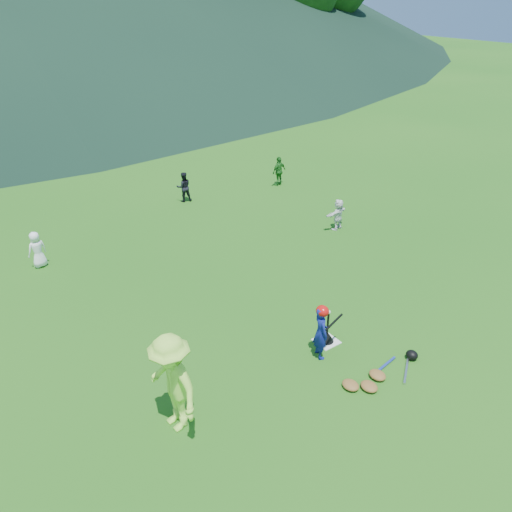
{
  "coord_description": "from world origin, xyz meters",
  "views": [
    {
      "loc": [
        -5.92,
        -5.82,
        6.46
      ],
      "look_at": [
        0.0,
        2.5,
        0.9
      ],
      "focal_mm": 35.0,
      "sensor_mm": 36.0,
      "label": 1
    }
  ],
  "objects_px": {
    "fielder_b": "(184,187)",
    "fielder_d": "(338,214)",
    "home_plate": "(326,341)",
    "fielder_a": "(37,250)",
    "adult_coach": "(172,384)",
    "fielder_c": "(279,171)",
    "batting_tee": "(327,337)",
    "equipment_pile": "(378,375)",
    "batter_child": "(321,332)"
  },
  "relations": [
    {
      "from": "fielder_c",
      "to": "fielder_b",
      "type": "bearing_deg",
      "value": -19.76
    },
    {
      "from": "adult_coach",
      "to": "batting_tee",
      "type": "bearing_deg",
      "value": 87.69
    },
    {
      "from": "fielder_d",
      "to": "batting_tee",
      "type": "xyz_separation_m",
      "value": [
        -3.94,
        -3.84,
        -0.34
      ]
    },
    {
      "from": "batter_child",
      "to": "fielder_c",
      "type": "relative_size",
      "value": 1.07
    },
    {
      "from": "home_plate",
      "to": "fielder_d",
      "type": "height_order",
      "value": "fielder_d"
    },
    {
      "from": "home_plate",
      "to": "fielder_a",
      "type": "xyz_separation_m",
      "value": [
        -3.94,
        6.67,
        0.48
      ]
    },
    {
      "from": "adult_coach",
      "to": "fielder_a",
      "type": "bearing_deg",
      "value": 178.05
    },
    {
      "from": "batter_child",
      "to": "fielder_d",
      "type": "bearing_deg",
      "value": -27.75
    },
    {
      "from": "home_plate",
      "to": "fielder_a",
      "type": "relative_size",
      "value": 0.46
    },
    {
      "from": "fielder_a",
      "to": "adult_coach",
      "type": "bearing_deg",
      "value": 81.44
    },
    {
      "from": "home_plate",
      "to": "fielder_c",
      "type": "height_order",
      "value": "fielder_c"
    },
    {
      "from": "home_plate",
      "to": "fielder_c",
      "type": "relative_size",
      "value": 0.42
    },
    {
      "from": "adult_coach",
      "to": "batting_tee",
      "type": "height_order",
      "value": "adult_coach"
    },
    {
      "from": "batter_child",
      "to": "fielder_c",
      "type": "distance_m",
      "value": 9.58
    },
    {
      "from": "adult_coach",
      "to": "home_plate",
      "type": "bearing_deg",
      "value": 87.69
    },
    {
      "from": "fielder_c",
      "to": "batting_tee",
      "type": "relative_size",
      "value": 1.58
    },
    {
      "from": "fielder_c",
      "to": "equipment_pile",
      "type": "xyz_separation_m",
      "value": [
        -4.75,
        -9.16,
        -0.47
      ]
    },
    {
      "from": "adult_coach",
      "to": "fielder_a",
      "type": "height_order",
      "value": "adult_coach"
    },
    {
      "from": "fielder_b",
      "to": "batter_child",
      "type": "bearing_deg",
      "value": 94.29
    },
    {
      "from": "batter_child",
      "to": "batting_tee",
      "type": "height_order",
      "value": "batter_child"
    },
    {
      "from": "fielder_a",
      "to": "fielder_d",
      "type": "xyz_separation_m",
      "value": [
        7.88,
        -2.83,
        -0.01
      ]
    },
    {
      "from": "adult_coach",
      "to": "fielder_d",
      "type": "xyz_separation_m",
      "value": [
        7.49,
        4.02,
        -0.43
      ]
    },
    {
      "from": "fielder_d",
      "to": "batting_tee",
      "type": "height_order",
      "value": "fielder_d"
    },
    {
      "from": "home_plate",
      "to": "fielder_d",
      "type": "distance_m",
      "value": 5.52
    },
    {
      "from": "fielder_b",
      "to": "batting_tee",
      "type": "distance_m",
      "value": 8.54
    },
    {
      "from": "home_plate",
      "to": "equipment_pile",
      "type": "distance_m",
      "value": 1.36
    },
    {
      "from": "fielder_b",
      "to": "fielder_d",
      "type": "xyz_separation_m",
      "value": [
        2.69,
        -4.6,
        -0.04
      ]
    },
    {
      "from": "fielder_c",
      "to": "batting_tee",
      "type": "bearing_deg",
      "value": 48.91
    },
    {
      "from": "batter_child",
      "to": "batting_tee",
      "type": "distance_m",
      "value": 0.65
    },
    {
      "from": "home_plate",
      "to": "fielder_d",
      "type": "relative_size",
      "value": 0.48
    },
    {
      "from": "home_plate",
      "to": "fielder_a",
      "type": "height_order",
      "value": "fielder_a"
    },
    {
      "from": "adult_coach",
      "to": "equipment_pile",
      "type": "relative_size",
      "value": 1.01
    },
    {
      "from": "fielder_a",
      "to": "fielder_c",
      "type": "height_order",
      "value": "fielder_c"
    },
    {
      "from": "fielder_b",
      "to": "batting_tee",
      "type": "xyz_separation_m",
      "value": [
        -1.25,
        -8.44,
        -0.38
      ]
    },
    {
      "from": "fielder_a",
      "to": "fielder_b",
      "type": "bearing_deg",
      "value": -173.02
    },
    {
      "from": "home_plate",
      "to": "adult_coach",
      "type": "height_order",
      "value": "adult_coach"
    },
    {
      "from": "adult_coach",
      "to": "fielder_a",
      "type": "xyz_separation_m",
      "value": [
        -0.4,
        6.85,
        -0.42
      ]
    },
    {
      "from": "fielder_d",
      "to": "adult_coach",
      "type": "bearing_deg",
      "value": 17.89
    },
    {
      "from": "home_plate",
      "to": "fielder_b",
      "type": "relative_size",
      "value": 0.44
    },
    {
      "from": "adult_coach",
      "to": "equipment_pile",
      "type": "distance_m",
      "value": 3.87
    },
    {
      "from": "fielder_a",
      "to": "fielder_c",
      "type": "distance_m",
      "value": 8.81
    },
    {
      "from": "batter_child",
      "to": "fielder_b",
      "type": "xyz_separation_m",
      "value": [
        1.67,
        8.68,
        -0.06
      ]
    },
    {
      "from": "adult_coach",
      "to": "equipment_pile",
      "type": "bearing_deg",
      "value": 66.57
    },
    {
      "from": "batting_tee",
      "to": "fielder_b",
      "type": "bearing_deg",
      "value": 81.54
    },
    {
      "from": "home_plate",
      "to": "fielder_b",
      "type": "height_order",
      "value": "fielder_b"
    },
    {
      "from": "batting_tee",
      "to": "equipment_pile",
      "type": "bearing_deg",
      "value": -88.08
    },
    {
      "from": "home_plate",
      "to": "fielder_d",
      "type": "xyz_separation_m",
      "value": [
        3.94,
        3.84,
        0.46
      ]
    },
    {
      "from": "fielder_c",
      "to": "adult_coach",
      "type": "bearing_deg",
      "value": 34.24
    },
    {
      "from": "home_plate",
      "to": "adult_coach",
      "type": "relative_size",
      "value": 0.25
    },
    {
      "from": "fielder_d",
      "to": "equipment_pile",
      "type": "relative_size",
      "value": 0.53
    }
  ]
}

